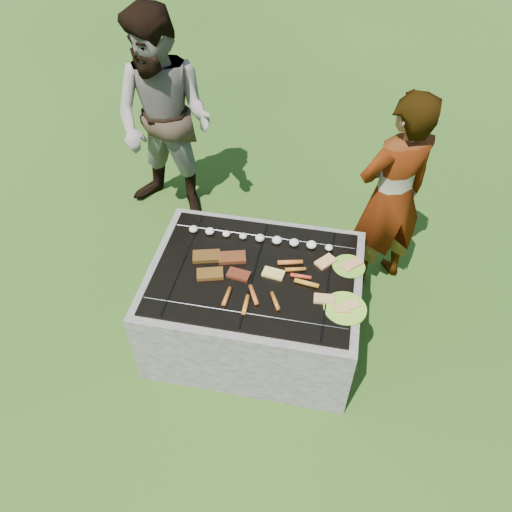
{
  "coord_description": "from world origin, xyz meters",
  "views": [
    {
      "loc": [
        0.41,
        -2.02,
        2.84
      ],
      "look_at": [
        0.0,
        0.05,
        0.7
      ],
      "focal_mm": 35.0,
      "sensor_mm": 36.0,
      "label": 1
    }
  ],
  "objects_px": {
    "plate_far": "(349,266)",
    "cook": "(391,197)",
    "bystander": "(165,122)",
    "plate_near": "(345,308)",
    "fire_pit": "(255,306)"
  },
  "relations": [
    {
      "from": "plate_near",
      "to": "bystander",
      "type": "distance_m",
      "value": 2.04
    },
    {
      "from": "fire_pit",
      "to": "cook",
      "type": "height_order",
      "value": "cook"
    },
    {
      "from": "fire_pit",
      "to": "plate_near",
      "type": "height_order",
      "value": "plate_near"
    },
    {
      "from": "plate_far",
      "to": "bystander",
      "type": "relative_size",
      "value": 0.14
    },
    {
      "from": "plate_far",
      "to": "bystander",
      "type": "distance_m",
      "value": 1.83
    },
    {
      "from": "plate_near",
      "to": "bystander",
      "type": "bearing_deg",
      "value": 137.61
    },
    {
      "from": "plate_far",
      "to": "bystander",
      "type": "bearing_deg",
      "value": 145.54
    },
    {
      "from": "fire_pit",
      "to": "plate_far",
      "type": "bearing_deg",
      "value": 16.07
    },
    {
      "from": "cook",
      "to": "fire_pit",
      "type": "bearing_deg",
      "value": 9.63
    },
    {
      "from": "plate_near",
      "to": "cook",
      "type": "bearing_deg",
      "value": 75.65
    },
    {
      "from": "plate_far",
      "to": "cook",
      "type": "relative_size",
      "value": 0.16
    },
    {
      "from": "fire_pit",
      "to": "plate_far",
      "type": "height_order",
      "value": "plate_far"
    },
    {
      "from": "fire_pit",
      "to": "cook",
      "type": "bearing_deg",
      "value": 42.0
    },
    {
      "from": "cook",
      "to": "plate_near",
      "type": "bearing_deg",
      "value": 43.28
    },
    {
      "from": "bystander",
      "to": "cook",
      "type": "bearing_deg",
      "value": -3.54
    }
  ]
}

